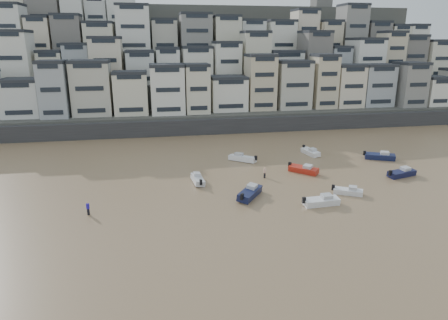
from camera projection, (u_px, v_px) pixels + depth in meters
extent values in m
plane|color=#93734F|center=(265.00, 320.00, 30.99)|extent=(400.00, 400.00, 0.00)
cube|color=#38383A|center=(229.00, 125.00, 93.44)|extent=(140.00, 3.00, 3.50)
cube|color=#4C4C47|center=(243.00, 118.00, 100.84)|extent=(140.00, 14.00, 4.00)
cube|color=#4C4C47|center=(233.00, 100.00, 111.27)|extent=(140.00, 14.00, 10.00)
cube|color=#4C4C47|center=(225.00, 81.00, 121.42)|extent=(140.00, 14.00, 18.00)
cube|color=#4C4C47|center=(218.00, 65.00, 131.57)|extent=(140.00, 16.00, 26.00)
cube|color=#4C4C47|center=(211.00, 54.00, 143.88)|extent=(140.00, 18.00, 32.00)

